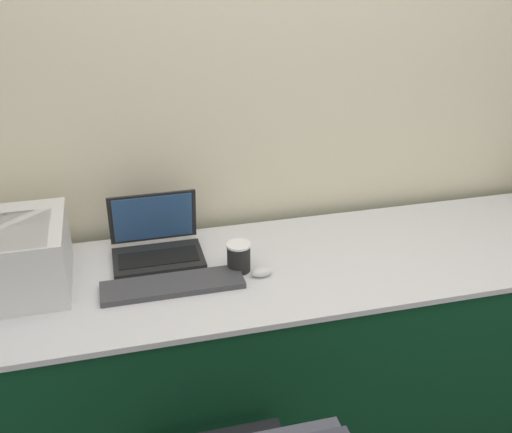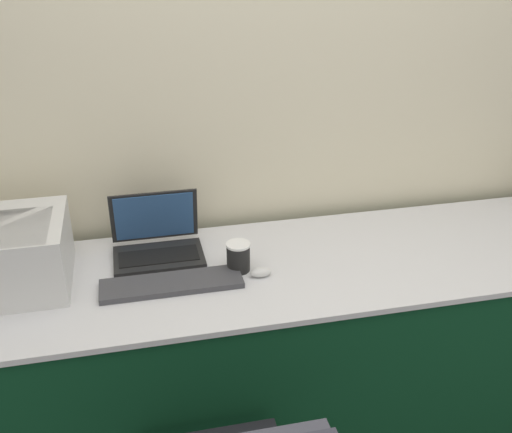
# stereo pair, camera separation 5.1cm
# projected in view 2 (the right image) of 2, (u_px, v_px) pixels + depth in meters

# --- Properties ---
(wall_back) EXTENTS (8.00, 0.05, 2.60)m
(wall_back) POSITION_uv_depth(u_px,v_px,m) (271.00, 87.00, 2.25)
(wall_back) COLOR beige
(wall_back) RESTS_ON ground_plane
(table) EXTENTS (2.57, 0.67, 0.77)m
(table) POSITION_uv_depth(u_px,v_px,m) (294.00, 349.00, 2.28)
(table) COLOR #0C381E
(table) RESTS_ON ground_plane
(printer) EXTENTS (0.40, 0.37, 0.22)m
(printer) POSITION_uv_depth(u_px,v_px,m) (3.00, 253.00, 1.93)
(printer) COLOR silver
(printer) RESTS_ON table
(laptop_left) EXTENTS (0.32, 0.24, 0.22)m
(laptop_left) POSITION_uv_depth(u_px,v_px,m) (157.00, 242.00, 2.15)
(laptop_left) COLOR black
(laptop_left) RESTS_ON table
(external_keyboard) EXTENTS (0.47, 0.13, 0.02)m
(external_keyboard) POSITION_uv_depth(u_px,v_px,m) (172.00, 284.00, 1.97)
(external_keyboard) COLOR #3D3D42
(external_keyboard) RESTS_ON table
(coffee_cup) EXTENTS (0.08, 0.08, 0.10)m
(coffee_cup) POSITION_uv_depth(u_px,v_px,m) (238.00, 257.00, 2.05)
(coffee_cup) COLOR black
(coffee_cup) RESTS_ON table
(mouse) EXTENTS (0.07, 0.04, 0.03)m
(mouse) POSITION_uv_depth(u_px,v_px,m) (261.00, 272.00, 2.02)
(mouse) COLOR silver
(mouse) RESTS_ON table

